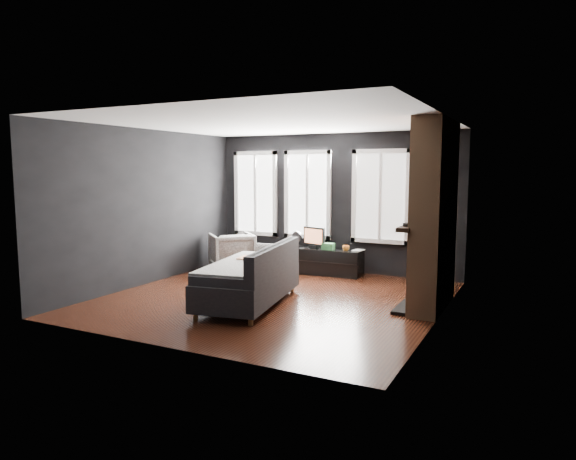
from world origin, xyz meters
The scene contains 18 objects.
floor centered at (0.00, 0.00, 0.00)m, with size 5.00×5.00×0.00m, color black.
ceiling centered at (0.00, 0.00, 2.70)m, with size 5.00×5.00×0.00m, color white.
wall_back centered at (0.00, 2.50, 1.35)m, with size 5.00×0.02×2.70m, color black.
wall_left centered at (-2.50, 0.00, 1.35)m, with size 0.02×5.00×2.70m, color black.
wall_right centered at (2.50, 0.00, 1.35)m, with size 0.02×5.00×2.70m, color black.
windows centered at (-0.45, 2.46, 2.38)m, with size 4.00×0.16×1.76m, color white, non-canonical shape.
fireplace centered at (2.30, 0.60, 1.35)m, with size 0.70×1.62×2.70m, color #93724C, non-canonical shape.
sofa centered at (-0.16, -0.49, 0.46)m, with size 1.06×2.13×0.91m, color #242426, non-canonical shape.
stripe_pillow centered at (0.00, -0.04, 0.66)m, with size 0.08×0.35×0.35m, color gray.
armchair centered at (-1.83, 1.63, 0.41)m, with size 0.80×0.75×0.83m, color white.
media_console centered at (-0.01, 2.10, 0.25)m, with size 1.44×0.45×0.50m, color black, non-canonical shape.
monitor centered at (-0.23, 2.07, 0.73)m, with size 0.52×0.11×0.47m, color black, non-canonical shape.
desk_fan centered at (-0.62, 2.11, 0.65)m, with size 0.22×0.22×0.31m, color gray, non-canonical shape.
mug centered at (0.43, 2.04, 0.56)m, with size 0.13×0.10×0.13m, color orange.
book centered at (0.56, 2.15, 0.61)m, with size 0.17×0.02×0.24m, color #BEAD92.
storage_box centered at (0.08, 2.02, 0.56)m, with size 0.22×0.14×0.12m, color #31753D.
mantel_vase centered at (2.05, 1.05, 1.32)m, with size 0.17×0.18×0.17m, color yellow.
mantel_clock centered at (2.05, 0.05, 1.25)m, with size 0.13×0.13×0.04m, color black.
Camera 1 is at (3.71, -6.88, 1.99)m, focal length 32.00 mm.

